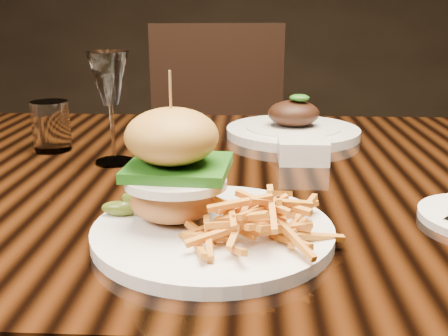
{
  "coord_description": "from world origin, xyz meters",
  "views": [
    {
      "loc": [
        -0.03,
        -0.81,
        1.01
      ],
      "look_at": [
        -0.06,
        -0.18,
        0.81
      ],
      "focal_mm": 42.0,
      "sensor_mm": 36.0,
      "label": 1
    }
  ],
  "objects_px": {
    "wine_glass": "(110,82)",
    "chair_far": "(222,151)",
    "burger_plate": "(204,198)",
    "dining_table": "(263,215)",
    "far_dish": "(293,128)"
  },
  "relations": [
    {
      "from": "burger_plate",
      "to": "wine_glass",
      "type": "relative_size",
      "value": 1.49
    },
    {
      "from": "wine_glass",
      "to": "chair_far",
      "type": "xyz_separation_m",
      "value": [
        0.14,
        0.85,
        -0.35
      ]
    },
    {
      "from": "dining_table",
      "to": "chair_far",
      "type": "relative_size",
      "value": 1.68
    },
    {
      "from": "dining_table",
      "to": "burger_plate",
      "type": "distance_m",
      "value": 0.29
    },
    {
      "from": "wine_glass",
      "to": "burger_plate",
      "type": "bearing_deg",
      "value": -58.21
    },
    {
      "from": "burger_plate",
      "to": "wine_glass",
      "type": "height_order",
      "value": "burger_plate"
    },
    {
      "from": "burger_plate",
      "to": "wine_glass",
      "type": "bearing_deg",
      "value": 138.14
    },
    {
      "from": "wine_glass",
      "to": "far_dish",
      "type": "height_order",
      "value": "wine_glass"
    },
    {
      "from": "burger_plate",
      "to": "chair_far",
      "type": "distance_m",
      "value": 1.17
    },
    {
      "from": "chair_far",
      "to": "dining_table",
      "type": "bearing_deg",
      "value": -93.24
    },
    {
      "from": "wine_glass",
      "to": "chair_far",
      "type": "distance_m",
      "value": 0.93
    },
    {
      "from": "dining_table",
      "to": "far_dish",
      "type": "distance_m",
      "value": 0.26
    },
    {
      "from": "wine_glass",
      "to": "dining_table",
      "type": "bearing_deg",
      "value": -7.82
    },
    {
      "from": "burger_plate",
      "to": "wine_glass",
      "type": "xyz_separation_m",
      "value": [
        -0.18,
        0.29,
        0.09
      ]
    },
    {
      "from": "dining_table",
      "to": "chair_far",
      "type": "distance_m",
      "value": 0.91
    }
  ]
}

